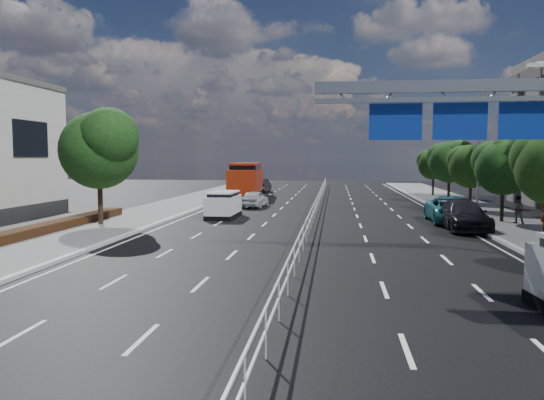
{
  "coord_description": "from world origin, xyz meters",
  "views": [
    {
      "loc": [
        1.32,
        -10.77,
        3.92
      ],
      "look_at": [
        -0.93,
        8.11,
        2.4
      ],
      "focal_mm": 35.0,
      "sensor_mm": 36.0,
      "label": 1
    }
  ],
  "objects_px": {
    "overhead_gantry": "(481,113)",
    "parked_car_dark": "(464,215)",
    "white_minivan": "(224,205)",
    "near_car_dark": "(261,185)",
    "parked_car_teal": "(452,210)",
    "red_bus": "(246,179)",
    "pedestrian_b": "(517,210)",
    "near_car_silver": "(255,199)"
  },
  "relations": [
    {
      "from": "overhead_gantry",
      "to": "parked_car_dark",
      "type": "bearing_deg",
      "value": 80.11
    },
    {
      "from": "overhead_gantry",
      "to": "white_minivan",
      "type": "bearing_deg",
      "value": 134.06
    },
    {
      "from": "near_car_dark",
      "to": "parked_car_dark",
      "type": "height_order",
      "value": "parked_car_dark"
    },
    {
      "from": "white_minivan",
      "to": "near_car_dark",
      "type": "bearing_deg",
      "value": 92.75
    },
    {
      "from": "near_car_dark",
      "to": "parked_car_teal",
      "type": "distance_m",
      "value": 31.04
    },
    {
      "from": "red_bus",
      "to": "pedestrian_b",
      "type": "height_order",
      "value": "red_bus"
    },
    {
      "from": "parked_car_dark",
      "to": "red_bus",
      "type": "bearing_deg",
      "value": 125.08
    },
    {
      "from": "near_car_silver",
      "to": "pedestrian_b",
      "type": "distance_m",
      "value": 19.28
    },
    {
      "from": "parked_car_teal",
      "to": "near_car_silver",
      "type": "bearing_deg",
      "value": 147.9
    },
    {
      "from": "near_car_silver",
      "to": "pedestrian_b",
      "type": "height_order",
      "value": "pedestrian_b"
    },
    {
      "from": "overhead_gantry",
      "to": "pedestrian_b",
      "type": "xyz_separation_m",
      "value": [
        5.06,
        11.08,
        -4.67
      ]
    },
    {
      "from": "red_bus",
      "to": "pedestrian_b",
      "type": "relative_size",
      "value": 7.32
    },
    {
      "from": "red_bus",
      "to": "near_car_dark",
      "type": "height_order",
      "value": "red_bus"
    },
    {
      "from": "red_bus",
      "to": "parked_car_teal",
      "type": "height_order",
      "value": "red_bus"
    },
    {
      "from": "red_bus",
      "to": "parked_car_teal",
      "type": "distance_m",
      "value": 25.14
    },
    {
      "from": "white_minivan",
      "to": "pedestrian_b",
      "type": "height_order",
      "value": "white_minivan"
    },
    {
      "from": "red_bus",
      "to": "parked_car_teal",
      "type": "bearing_deg",
      "value": -55.38
    },
    {
      "from": "overhead_gantry",
      "to": "near_car_silver",
      "type": "distance_m",
      "value": 24.18
    },
    {
      "from": "overhead_gantry",
      "to": "white_minivan",
      "type": "xyz_separation_m",
      "value": [
        -12.67,
        13.09,
        -4.76
      ]
    },
    {
      "from": "white_minivan",
      "to": "near_car_silver",
      "type": "relative_size",
      "value": 1.03
    },
    {
      "from": "near_car_silver",
      "to": "overhead_gantry",
      "type": "bearing_deg",
      "value": 126.13
    },
    {
      "from": "near_car_silver",
      "to": "parked_car_teal",
      "type": "relative_size",
      "value": 0.7
    },
    {
      "from": "near_car_dark",
      "to": "near_car_silver",
      "type": "bearing_deg",
      "value": 99.37
    },
    {
      "from": "near_car_dark",
      "to": "overhead_gantry",
      "type": "bearing_deg",
      "value": 112.45
    },
    {
      "from": "white_minivan",
      "to": "pedestrian_b",
      "type": "relative_size",
      "value": 2.52
    },
    {
      "from": "red_bus",
      "to": "parked_car_dark",
      "type": "xyz_separation_m",
      "value": [
        15.8,
        -22.53,
        -1.0
      ]
    },
    {
      "from": "near_car_silver",
      "to": "parked_car_dark",
      "type": "xyz_separation_m",
      "value": [
        13.29,
        -11.61,
        0.12
      ]
    },
    {
      "from": "near_car_dark",
      "to": "parked_car_dark",
      "type": "distance_m",
      "value": 33.68
    },
    {
      "from": "overhead_gantry",
      "to": "near_car_dark",
      "type": "relative_size",
      "value": 2.19
    },
    {
      "from": "near_car_dark",
      "to": "parked_car_dark",
      "type": "xyz_separation_m",
      "value": [
        15.37,
        -29.96,
        0.01
      ]
    },
    {
      "from": "overhead_gantry",
      "to": "red_bus",
      "type": "xyz_separation_m",
      "value": [
        -14.24,
        31.48,
        -3.83
      ]
    },
    {
      "from": "pedestrian_b",
      "to": "parked_car_dark",
      "type": "bearing_deg",
      "value": 40.29
    },
    {
      "from": "parked_car_dark",
      "to": "pedestrian_b",
      "type": "height_order",
      "value": "pedestrian_b"
    },
    {
      "from": "overhead_gantry",
      "to": "near_car_dark",
      "type": "bearing_deg",
      "value": 109.54
    },
    {
      "from": "overhead_gantry",
      "to": "red_bus",
      "type": "distance_m",
      "value": 34.76
    },
    {
      "from": "parked_car_teal",
      "to": "white_minivan",
      "type": "bearing_deg",
      "value": 176.25
    },
    {
      "from": "near_car_silver",
      "to": "parked_car_dark",
      "type": "distance_m",
      "value": 17.65
    },
    {
      "from": "red_bus",
      "to": "pedestrian_b",
      "type": "bearing_deg",
      "value": -50.94
    },
    {
      "from": "pedestrian_b",
      "to": "white_minivan",
      "type": "bearing_deg",
      "value": 2.46
    },
    {
      "from": "parked_car_teal",
      "to": "near_car_dark",
      "type": "bearing_deg",
      "value": 120.52
    },
    {
      "from": "white_minivan",
      "to": "parked_car_teal",
      "type": "distance_m",
      "value": 14.27
    },
    {
      "from": "near_car_silver",
      "to": "pedestrian_b",
      "type": "bearing_deg",
      "value": 156.97
    }
  ]
}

